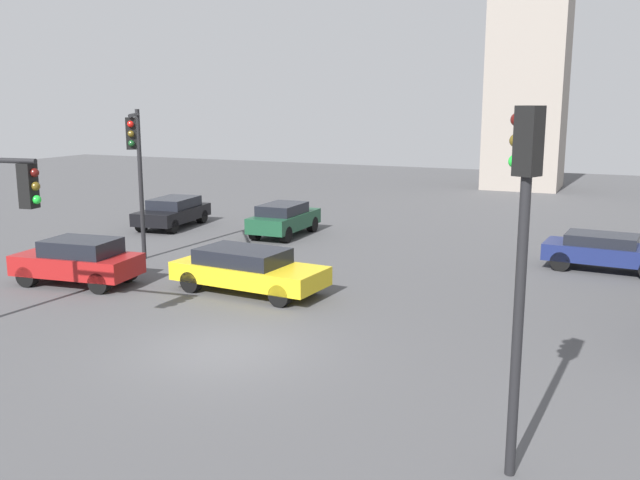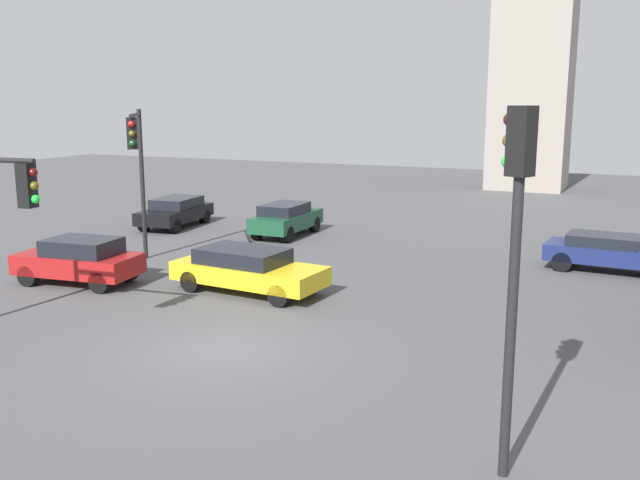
{
  "view_description": "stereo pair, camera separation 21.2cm",
  "coord_description": "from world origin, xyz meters",
  "px_view_note": "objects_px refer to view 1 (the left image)",
  "views": [
    {
      "loc": [
        8.37,
        -13.34,
        5.74
      ],
      "look_at": [
        -0.24,
        6.02,
        1.53
      ],
      "focal_mm": 39.15,
      "sensor_mm": 36.0,
      "label": 1
    },
    {
      "loc": [
        8.57,
        -13.25,
        5.74
      ],
      "look_at": [
        -0.24,
        6.02,
        1.53
      ],
      "focal_mm": 39.15,
      "sensor_mm": 36.0,
      "label": 2
    }
  ],
  "objects_px": {
    "traffic_light_2": "(136,155)",
    "car_5": "(173,212)",
    "car_1": "(284,219)",
    "car_2": "(248,269)",
    "traffic_light_1": "(523,228)",
    "car_0": "(606,251)",
    "car_4": "(78,261)"
  },
  "relations": [
    {
      "from": "car_5",
      "to": "car_4",
      "type": "bearing_deg",
      "value": 12.91
    },
    {
      "from": "traffic_light_1",
      "to": "car_2",
      "type": "relative_size",
      "value": 1.17
    },
    {
      "from": "traffic_light_2",
      "to": "car_1",
      "type": "distance_m",
      "value": 8.25
    },
    {
      "from": "traffic_light_1",
      "to": "car_0",
      "type": "relative_size",
      "value": 1.34
    },
    {
      "from": "car_1",
      "to": "car_4",
      "type": "relative_size",
      "value": 0.98
    },
    {
      "from": "traffic_light_1",
      "to": "car_0",
      "type": "height_order",
      "value": "traffic_light_1"
    },
    {
      "from": "traffic_light_1",
      "to": "traffic_light_2",
      "type": "relative_size",
      "value": 1.04
    },
    {
      "from": "traffic_light_2",
      "to": "car_5",
      "type": "xyz_separation_m",
      "value": [
        -3.88,
        7.28,
        -3.23
      ]
    },
    {
      "from": "car_5",
      "to": "traffic_light_2",
      "type": "bearing_deg",
      "value": 21.63
    },
    {
      "from": "car_1",
      "to": "car_4",
      "type": "bearing_deg",
      "value": 166.39
    },
    {
      "from": "car_4",
      "to": "car_5",
      "type": "relative_size",
      "value": 0.92
    },
    {
      "from": "traffic_light_2",
      "to": "car_5",
      "type": "bearing_deg",
      "value": 173.38
    },
    {
      "from": "traffic_light_2",
      "to": "car_1",
      "type": "bearing_deg",
      "value": 131.1
    },
    {
      "from": "car_0",
      "to": "car_2",
      "type": "relative_size",
      "value": 0.87
    },
    {
      "from": "traffic_light_1",
      "to": "car_1",
      "type": "height_order",
      "value": "traffic_light_1"
    },
    {
      "from": "car_0",
      "to": "traffic_light_1",
      "type": "bearing_deg",
      "value": -89.05
    },
    {
      "from": "car_1",
      "to": "car_5",
      "type": "distance_m",
      "value": 5.75
    },
    {
      "from": "car_1",
      "to": "car_5",
      "type": "relative_size",
      "value": 0.91
    },
    {
      "from": "traffic_light_1",
      "to": "car_5",
      "type": "distance_m",
      "value": 24.34
    },
    {
      "from": "traffic_light_1",
      "to": "traffic_light_2",
      "type": "distance_m",
      "value": 16.61
    },
    {
      "from": "traffic_light_2",
      "to": "car_0",
      "type": "distance_m",
      "value": 16.44
    },
    {
      "from": "traffic_light_2",
      "to": "car_0",
      "type": "bearing_deg",
      "value": 77.91
    },
    {
      "from": "car_5",
      "to": "traffic_light_1",
      "type": "bearing_deg",
      "value": 41.56
    },
    {
      "from": "traffic_light_2",
      "to": "car_5",
      "type": "distance_m",
      "value": 8.86
    },
    {
      "from": "traffic_light_1",
      "to": "car_4",
      "type": "bearing_deg",
      "value": -0.36
    },
    {
      "from": "car_0",
      "to": "car_5",
      "type": "height_order",
      "value": "car_5"
    },
    {
      "from": "car_1",
      "to": "car_2",
      "type": "height_order",
      "value": "car_1"
    },
    {
      "from": "traffic_light_1",
      "to": "car_1",
      "type": "bearing_deg",
      "value": -30.08
    },
    {
      "from": "car_2",
      "to": "car_5",
      "type": "distance_m",
      "value": 12.32
    },
    {
      "from": "traffic_light_1",
      "to": "car_0",
      "type": "bearing_deg",
      "value": -70.13
    },
    {
      "from": "car_2",
      "to": "traffic_light_2",
      "type": "bearing_deg",
      "value": 170.65
    },
    {
      "from": "car_1",
      "to": "car_2",
      "type": "xyz_separation_m",
      "value": [
        3.13,
        -8.63,
        -0.04
      ]
    }
  ]
}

